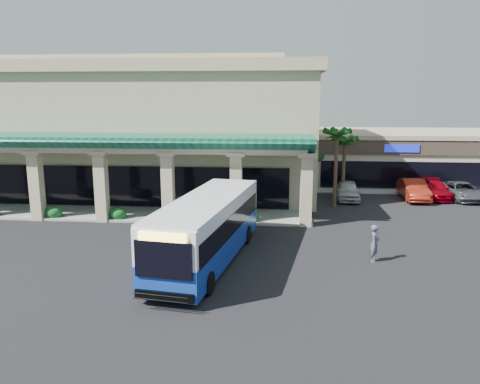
# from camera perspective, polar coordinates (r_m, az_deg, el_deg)

# --- Properties ---
(ground) EXTENTS (110.00, 110.00, 0.00)m
(ground) POSITION_cam_1_polar(r_m,az_deg,el_deg) (26.07, -4.85, -6.84)
(ground) COLOR black
(main_building) EXTENTS (30.80, 14.80, 11.35)m
(main_building) POSITION_cam_1_polar(r_m,az_deg,el_deg) (42.30, -12.10, 7.78)
(main_building) COLOR tan
(main_building) RESTS_ON ground
(arcade) EXTENTS (30.00, 6.20, 5.70)m
(arcade) POSITION_cam_1_polar(r_m,az_deg,el_deg) (33.95, -16.39, 1.95)
(arcade) COLOR #0D503C
(arcade) RESTS_ON ground
(strip_mall) EXTENTS (22.50, 12.50, 4.90)m
(strip_mall) POSITION_cam_1_polar(r_m,az_deg,el_deg) (50.62, 20.65, 4.18)
(strip_mall) COLOR #C2B79C
(strip_mall) RESTS_ON ground
(palm_0) EXTENTS (2.40, 2.40, 6.60)m
(palm_0) POSITION_cam_1_polar(r_m,az_deg,el_deg) (35.97, 11.61, 3.41)
(palm_0) COLOR #123F10
(palm_0) RESTS_ON ground
(palm_1) EXTENTS (2.40, 2.40, 5.80)m
(palm_1) POSITION_cam_1_polar(r_m,az_deg,el_deg) (39.10, 12.55, 3.40)
(palm_1) COLOR #123F10
(palm_1) RESTS_ON ground
(broadleaf_tree) EXTENTS (2.60, 2.60, 4.81)m
(broadleaf_tree) POSITION_cam_1_polar(r_m,az_deg,el_deg) (43.89, 9.08, 3.72)
(broadleaf_tree) COLOR #114B19
(broadleaf_tree) RESTS_ON ground
(transit_bus) EXTENTS (4.51, 12.10, 3.30)m
(transit_bus) POSITION_cam_1_polar(r_m,az_deg,el_deg) (23.48, -3.96, -4.67)
(transit_bus) COLOR #1339A5
(transit_bus) RESTS_ON ground
(pedestrian) EXTENTS (0.69, 0.82, 1.90)m
(pedestrian) POSITION_cam_1_polar(r_m,az_deg,el_deg) (24.65, 16.11, -6.02)
(pedestrian) COLOR #4C5463
(pedestrian) RESTS_ON ground
(car_silver) EXTENTS (2.14, 4.64, 1.54)m
(car_silver) POSITION_cam_1_polar(r_m,az_deg,el_deg) (39.02, 13.00, 0.19)
(car_silver) COLOR silver
(car_silver) RESTS_ON ground
(car_white) EXTENTS (1.84, 5.03, 1.65)m
(car_white) POSITION_cam_1_polar(r_m,az_deg,el_deg) (40.65, 20.38, 0.29)
(car_white) COLOR maroon
(car_white) RESTS_ON ground
(car_red) EXTENTS (2.33, 5.00, 1.41)m
(car_red) POSITION_cam_1_polar(r_m,az_deg,el_deg) (41.87, 22.66, 0.26)
(car_red) COLOR #8F000E
(car_red) RESTS_ON ground
(car_gray) EXTENTS (2.68, 5.26, 1.42)m
(car_gray) POSITION_cam_1_polar(r_m,az_deg,el_deg) (42.15, 25.37, 0.11)
(car_gray) COLOR #494C52
(car_gray) RESTS_ON ground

